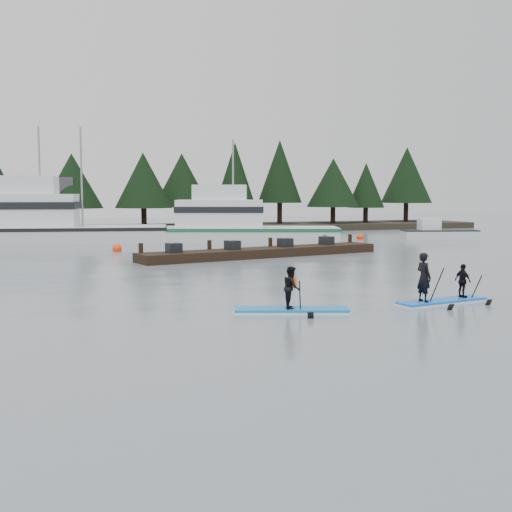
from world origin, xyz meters
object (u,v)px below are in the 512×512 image
object	(u,v)px
fishing_boat_medium	(237,234)
floating_dock	(263,252)
paddleboard_solo	(291,298)
paddleboard_duo	(440,287)
fishing_boat_large	(46,233)

from	to	relation	value
fishing_boat_medium	floating_dock	bearing A→B (deg)	-80.45
paddleboard_solo	paddleboard_duo	bearing A→B (deg)	17.56
floating_dock	fishing_boat_medium	bearing A→B (deg)	67.39
fishing_boat_medium	paddleboard_solo	distance (m)	28.55
fishing_boat_large	fishing_boat_medium	bearing A→B (deg)	-3.95
paddleboard_solo	fishing_boat_large	bearing A→B (deg)	120.39
fishing_boat_large	paddleboard_solo	size ratio (longest dim) A/B	4.81
paddleboard_solo	fishing_boat_medium	bearing A→B (deg)	94.66
fishing_boat_large	paddleboard_solo	bearing A→B (deg)	-67.05
floating_dock	paddleboard_duo	xyz separation A→B (m)	(0.20, -16.50, 0.30)
floating_dock	paddleboard_solo	xyz separation A→B (m)	(-4.93, -16.40, 0.18)
fishing_boat_medium	paddleboard_solo	xyz separation A→B (m)	(-6.90, -27.70, -0.17)
fishing_boat_large	floating_dock	bearing A→B (deg)	-41.32
paddleboard_solo	paddleboard_duo	size ratio (longest dim) A/B	1.05
fishing_boat_large	paddleboard_duo	bearing A→B (deg)	-58.46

